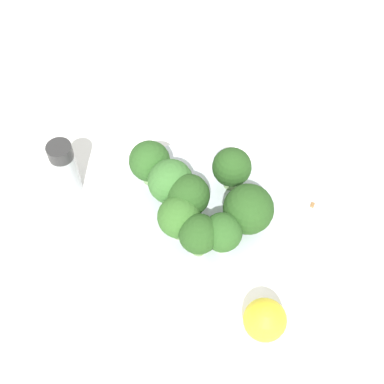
% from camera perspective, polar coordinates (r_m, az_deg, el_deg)
% --- Properties ---
extents(ground_plane, '(3.00, 3.00, 0.00)m').
position_cam_1_polar(ground_plane, '(0.65, -0.00, -3.61)').
color(ground_plane, white).
extents(bowl, '(0.19, 0.19, 0.04)m').
position_cam_1_polar(bowl, '(0.63, -0.00, -2.66)').
color(bowl, silver).
rests_on(bowl, ground_plane).
extents(broccoli_floret_0, '(0.05, 0.05, 0.06)m').
position_cam_1_polar(broccoli_floret_0, '(0.57, 6.17, -1.50)').
color(broccoli_floret_0, '#7A9E5B').
rests_on(broccoli_floret_0, bowl).
extents(broccoli_floret_1, '(0.05, 0.05, 0.06)m').
position_cam_1_polar(broccoli_floret_1, '(0.57, -0.09, -0.56)').
color(broccoli_floret_1, '#84AD66').
rests_on(broccoli_floret_1, bowl).
extents(broccoli_floret_2, '(0.04, 0.04, 0.05)m').
position_cam_1_polar(broccoli_floret_2, '(0.56, 3.27, -4.37)').
color(broccoli_floret_2, '#8EB770').
rests_on(broccoli_floret_2, bowl).
extents(broccoli_floret_3, '(0.05, 0.05, 0.06)m').
position_cam_1_polar(broccoli_floret_3, '(0.58, -2.39, 0.91)').
color(broccoli_floret_3, '#7A9E5B').
rests_on(broccoli_floret_3, bowl).
extents(broccoli_floret_4, '(0.04, 0.04, 0.06)m').
position_cam_1_polar(broccoli_floret_4, '(0.55, 0.73, -4.59)').
color(broccoli_floret_4, '#7A9E5B').
rests_on(broccoli_floret_4, bowl).
extents(broccoli_floret_5, '(0.05, 0.05, 0.06)m').
position_cam_1_polar(broccoli_floret_5, '(0.61, -4.53, 3.19)').
color(broccoli_floret_5, '#8EB770').
rests_on(broccoli_floret_5, bowl).
extents(broccoli_floret_6, '(0.05, 0.05, 0.06)m').
position_cam_1_polar(broccoli_floret_6, '(0.56, -1.61, -2.69)').
color(broccoli_floret_6, '#7A9E5B').
rests_on(broccoli_floret_6, bowl).
extents(broccoli_floret_7, '(0.04, 0.04, 0.06)m').
position_cam_1_polar(broccoli_floret_7, '(0.60, 4.26, 2.59)').
color(broccoli_floret_7, '#8EB770').
rests_on(broccoli_floret_7, bowl).
extents(pepper_shaker, '(0.03, 0.03, 0.08)m').
position_cam_1_polar(pepper_shaker, '(0.66, -13.37, 2.52)').
color(pepper_shaker, '#B2B7BC').
rests_on(pepper_shaker, ground_plane).
extents(lemon_wedge, '(0.05, 0.05, 0.05)m').
position_cam_1_polar(lemon_wedge, '(0.58, 7.78, -13.35)').
color(lemon_wedge, yellow).
rests_on(lemon_wedge, ground_plane).
extents(almond_crumb_0, '(0.01, 0.00, 0.01)m').
position_cam_1_polar(almond_crumb_0, '(0.67, 12.75, -1.28)').
color(almond_crumb_0, olive).
rests_on(almond_crumb_0, ground_plane).
extents(almond_crumb_1, '(0.01, 0.01, 0.01)m').
position_cam_1_polar(almond_crumb_1, '(0.60, 9.26, -12.97)').
color(almond_crumb_1, olive).
rests_on(almond_crumb_1, ground_plane).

